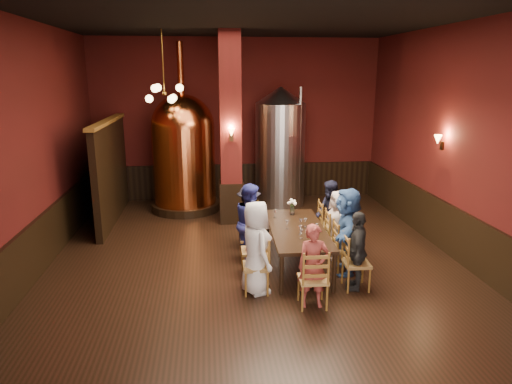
{
  "coord_description": "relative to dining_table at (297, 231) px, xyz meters",
  "views": [
    {
      "loc": [
        -0.86,
        -7.95,
        3.56
      ],
      "look_at": [
        0.02,
        0.2,
        1.41
      ],
      "focal_mm": 32.0,
      "sensor_mm": 36.0,
      "label": 1
    }
  ],
  "objects": [
    {
      "name": "steel_vessel",
      "position": [
        0.33,
        4.16,
        0.92
      ],
      "size": [
        1.62,
        1.62,
        3.21
      ],
      "rotation": [
        0.0,
        0.0,
        -0.25
      ],
      "color": "#B2B2B7",
      "rests_on": "ground"
    },
    {
      "name": "person_1",
      "position": [
        -0.86,
        -0.3,
        -0.06
      ],
      "size": [
        0.33,
        0.48,
        1.26
      ],
      "primitive_type": "imported",
      "rotation": [
        0.0,
        0.0,
        1.64
      ],
      "color": "red",
      "rests_on": "ground"
    },
    {
      "name": "person_2",
      "position": [
        -0.84,
        0.36,
        0.08
      ],
      "size": [
        0.41,
        0.77,
        1.54
      ],
      "primitive_type": "imported",
      "rotation": [
        0.0,
        0.0,
        1.62
      ],
      "color": "navy",
      "rests_on": "ground"
    },
    {
      "name": "rose_vase",
      "position": [
        0.06,
        0.84,
        0.28
      ],
      "size": [
        0.19,
        0.19,
        0.33
      ],
      "color": "white",
      "rests_on": "dining_table"
    },
    {
      "name": "wainscot_back",
      "position": [
        -0.78,
        4.99,
        -0.19
      ],
      "size": [
        7.9,
        0.08,
        1.0
      ],
      "primitive_type": "cube",
      "color": "black",
      "rests_on": "ground"
    },
    {
      "name": "wine_glass_6",
      "position": [
        -0.2,
        -0.03,
        0.15
      ],
      "size": [
        0.07,
        0.07,
        0.17
      ],
      "primitive_type": null,
      "color": "white",
      "rests_on": "dining_table"
    },
    {
      "name": "chair_5",
      "position": [
        0.84,
        -0.36,
        -0.23
      ],
      "size": [
        0.48,
        0.48,
        0.92
      ],
      "primitive_type": null,
      "rotation": [
        0.0,
        0.0,
        1.54
      ],
      "color": "#966426",
      "rests_on": "ground"
    },
    {
      "name": "person_4",
      "position": [
        0.81,
        -1.03,
        -0.01
      ],
      "size": [
        0.56,
        0.86,
        1.36
      ],
      "primitive_type": "imported",
      "rotation": [
        0.0,
        0.0,
        4.4
      ],
      "color": "black",
      "rests_on": "ground"
    },
    {
      "name": "dining_table",
      "position": [
        0.0,
        0.0,
        0.0
      ],
      "size": [
        1.08,
        2.43,
        0.75
      ],
      "rotation": [
        0.0,
        0.0,
        -0.03
      ],
      "color": "black",
      "rests_on": "ground"
    },
    {
      "name": "person_5",
      "position": [
        0.84,
        -0.36,
        0.11
      ],
      "size": [
        0.82,
        1.55,
        1.59
      ],
      "primitive_type": "imported",
      "rotation": [
        0.0,
        0.0,
        4.47
      ],
      "color": "#2C4E86",
      "rests_on": "ground"
    },
    {
      "name": "person_0",
      "position": [
        -0.88,
        -0.97,
        0.1
      ],
      "size": [
        0.69,
        0.87,
        1.57
      ],
      "primitive_type": "imported",
      "rotation": [
        0.0,
        0.0,
        1.85
      ],
      "color": "silver",
      "rests_on": "ground"
    },
    {
      "name": "chair_2",
      "position": [
        -0.84,
        0.36,
        -0.23
      ],
      "size": [
        0.48,
        0.48,
        0.92
      ],
      "primitive_type": null,
      "rotation": [
        0.0,
        0.0,
        -1.61
      ],
      "color": "#966426",
      "rests_on": "ground"
    },
    {
      "name": "chair_7",
      "position": [
        0.88,
        0.97,
        -0.23
      ],
      "size": [
        0.48,
        0.48,
        0.92
      ],
      "primitive_type": null,
      "rotation": [
        0.0,
        0.0,
        1.54
      ],
      "color": "#966426",
      "rests_on": "ground"
    },
    {
      "name": "chair_4",
      "position": [
        0.81,
        -1.03,
        -0.23
      ],
      "size": [
        0.48,
        0.48,
        0.92
      ],
      "primitive_type": null,
      "rotation": [
        0.0,
        0.0,
        1.54
      ],
      "color": "#966426",
      "rests_on": "ground"
    },
    {
      "name": "column",
      "position": [
        -1.08,
        2.83,
        1.56
      ],
      "size": [
        0.58,
        0.58,
        4.5
      ],
      "primitive_type": "cube",
      "color": "#4B1010",
      "rests_on": "ground"
    },
    {
      "name": "sconce_wall",
      "position": [
        3.12,
        0.83,
        1.51
      ],
      "size": [
        0.2,
        0.2,
        0.36
      ],
      "primitive_type": null,
      "rotation": [
        0.0,
        0.0,
        1.57
      ],
      "color": "black",
      "rests_on": "room"
    },
    {
      "name": "wainscot_right",
      "position": [
        3.18,
        0.03,
        -0.19
      ],
      "size": [
        0.08,
        9.9,
        1.0
      ],
      "primitive_type": "cube",
      "color": "black",
      "rests_on": "ground"
    },
    {
      "name": "person_7",
      "position": [
        0.88,
        0.97,
        0.01
      ],
      "size": [
        0.43,
        0.72,
        1.4
      ],
      "primitive_type": "imported",
      "rotation": [
        0.0,
        0.0,
        4.85
      ],
      "color": "black",
      "rests_on": "ground"
    },
    {
      "name": "pendant_cluster",
      "position": [
        -2.58,
        2.93,
        2.41
      ],
      "size": [
        0.9,
        0.9,
        1.7
      ],
      "primitive_type": null,
      "color": "#A57226",
      "rests_on": "room"
    },
    {
      "name": "wainscot_left",
      "position": [
        -4.74,
        0.03,
        -0.19
      ],
      "size": [
        0.08,
        9.9,
        1.0
      ],
      "primitive_type": "cube",
      "color": "black",
      "rests_on": "ground"
    },
    {
      "name": "chair_6",
      "position": [
        0.86,
        0.3,
        -0.23
      ],
      "size": [
        0.48,
        0.48,
        0.92
      ],
      "primitive_type": null,
      "rotation": [
        0.0,
        0.0,
        1.54
      ],
      "color": "#966426",
      "rests_on": "ground"
    },
    {
      "name": "person_3",
      "position": [
        -0.81,
        1.03,
        -0.02
      ],
      "size": [
        0.6,
        0.92,
        1.33
      ],
      "primitive_type": "imported",
      "rotation": [
        0.0,
        0.0,
        1.44
      ],
      "color": "black",
      "rests_on": "ground"
    },
    {
      "name": "chair_3",
      "position": [
        -0.81,
        1.03,
        -0.23
      ],
      "size": [
        0.48,
        0.48,
        0.92
      ],
      "primitive_type": null,
      "rotation": [
        0.0,
        0.0,
        -1.61
      ],
      "color": "#966426",
      "rests_on": "ground"
    },
    {
      "name": "chair_1",
      "position": [
        -0.86,
        -0.3,
        -0.23
      ],
      "size": [
        0.48,
        0.48,
        0.92
      ],
      "primitive_type": null,
      "rotation": [
        0.0,
        0.0,
        -1.61
      ],
      "color": "#966426",
      "rests_on": "ground"
    },
    {
      "name": "wine_glass_7",
      "position": [
        0.07,
        0.03,
        0.15
      ],
      "size": [
        0.07,
        0.07,
        0.17
      ],
      "primitive_type": null,
      "color": "white",
      "rests_on": "dining_table"
    },
    {
      "name": "wine_glass_3",
      "position": [
        -0.01,
        -0.33,
        0.15
      ],
      "size": [
        0.07,
        0.07,
        0.17
      ],
      "primitive_type": null,
      "color": "white",
      "rests_on": "dining_table"
    },
    {
      "name": "wine_glass_4",
      "position": [
        -0.32,
        0.67,
        0.15
      ],
      "size": [
        0.07,
        0.07,
        0.17
      ],
      "primitive_type": null,
      "color": "white",
      "rests_on": "dining_table"
    },
    {
      "name": "wine_glass_2",
      "position": [
        0.16,
        0.05,
        0.15
      ],
      "size": [
        0.07,
        0.07,
        0.17
      ],
      "primitive_type": null,
      "color": "white",
      "rests_on": "dining_table"
    },
    {
      "name": "wine_glass_0",
      "position": [
        0.13,
        -0.83,
        0.15
      ],
      "size": [
        0.07,
        0.07,
        0.17
      ],
      "primitive_type": null,
      "color": "white",
      "rests_on": "dining_table"
    },
    {
      "name": "room",
      "position": [
        -0.78,
        0.03,
        1.56
      ],
      "size": [
        10.0,
        10.02,
        4.5
      ],
      "color": "black",
      "rests_on": "ground"
    },
    {
      "name": "wine_glass_1",
      "position": [
        0.29,
        -0.29,
        0.15
      ],
      "size": [
        0.07,
        0.07,
        0.17
      ],
      "primitive_type": null,
      "color": "white",
      "rests_on": "dining_table"
    },
    {
      "name": "chair_0",
      "position": [
        -0.88,
        -0.97,
        -0.23
      ],
      "size": [
        0.48,
        0.48,
        0.92
      ],
      "primitive_type": null,
      "rotation": [
        0.0,
        0.0,
        -1.61
      ],
      "color": "#966426",
      "rests_on": "ground"
    },
    {
      "name": "wine_glass_5",
      "position": [
        -0.04,
        -0.55,
        0.15
      ],
      "size": [
        0.07,
        0.07,
        0.17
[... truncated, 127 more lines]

